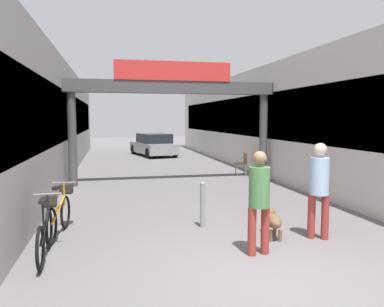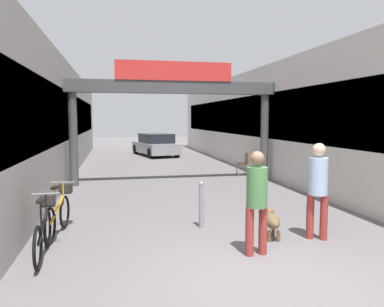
{
  "view_description": "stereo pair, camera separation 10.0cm",
  "coord_description": "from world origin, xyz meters",
  "views": [
    {
      "loc": [
        -2.12,
        -4.75,
        2.24
      ],
      "look_at": [
        0.0,
        4.95,
        1.3
      ],
      "focal_mm": 35.0,
      "sensor_mm": 36.0,
      "label": 1
    },
    {
      "loc": [
        -2.02,
        -4.77,
        2.24
      ],
      "look_at": [
        0.0,
        4.95,
        1.3
      ],
      "focal_mm": 35.0,
      "sensor_mm": 36.0,
      "label": 2
    }
  ],
  "objects": [
    {
      "name": "bicycle_orange_second",
      "position": [
        -3.1,
        2.68,
        0.44
      ],
      "size": [
        0.46,
        1.68,
        0.98
      ],
      "color": "black",
      "rests_on": "ground_plane"
    },
    {
      "name": "storefront_right",
      "position": [
        5.09,
        11.0,
        2.12
      ],
      "size": [
        3.0,
        26.0,
        4.24
      ],
      "color": "beige",
      "rests_on": "ground_plane"
    },
    {
      "name": "bollard_post_metal",
      "position": [
        -0.3,
        2.56,
        0.49
      ],
      "size": [
        0.1,
        0.1,
        0.95
      ],
      "color": "gray",
      "rests_on": "ground_plane"
    },
    {
      "name": "storefront_left",
      "position": [
        -5.09,
        11.0,
        2.12
      ],
      "size": [
        3.0,
        26.0,
        4.24
      ],
      "color": "#9E9993",
      "rests_on": "ground_plane"
    },
    {
      "name": "dog_on_leash",
      "position": [
        0.83,
        1.66,
        0.33
      ],
      "size": [
        0.39,
        0.74,
        0.52
      ],
      "color": "brown",
      "rests_on": "ground_plane"
    },
    {
      "name": "cafe_chair_wood_nearer",
      "position": [
        2.93,
        9.03,
        0.54
      ],
      "size": [
        0.44,
        0.44,
        0.89
      ],
      "color": "gray",
      "rests_on": "ground_plane"
    },
    {
      "name": "ground_plane",
      "position": [
        0.0,
        0.0,
        0.0
      ],
      "size": [
        80.0,
        80.0,
        0.0
      ],
      "primitive_type": "plane",
      "color": "slate"
    },
    {
      "name": "pedestrian_companion",
      "position": [
        1.62,
        1.39,
        1.03
      ],
      "size": [
        0.46,
        0.46,
        1.79
      ],
      "color": "#99332D",
      "rests_on": "ground_plane"
    },
    {
      "name": "arcade_sign_gateway",
      "position": [
        0.0,
        8.03,
        2.96
      ],
      "size": [
        7.4,
        0.47,
        4.14
      ],
      "color": "#4C4C4F",
      "rests_on": "ground_plane"
    },
    {
      "name": "pedestrian_with_dog",
      "position": [
        0.22,
        0.86,
        0.98
      ],
      "size": [
        0.39,
        0.37,
        1.71
      ],
      "color": "#99332D",
      "rests_on": "ground_plane"
    },
    {
      "name": "bicycle_black_nearest",
      "position": [
        -3.18,
        1.54,
        0.44
      ],
      "size": [
        0.46,
        1.69,
        0.98
      ],
      "color": "black",
      "rests_on": "ground_plane"
    },
    {
      "name": "parked_car_silver",
      "position": [
        0.39,
        17.57,
        0.64
      ],
      "size": [
        2.6,
        4.29,
        1.33
      ],
      "color": "#99999E",
      "rests_on": "ground_plane"
    }
  ]
}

